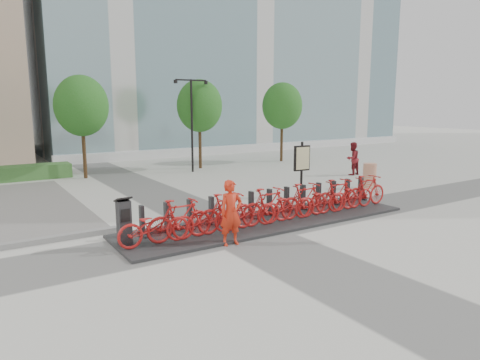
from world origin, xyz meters
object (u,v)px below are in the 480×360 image
worker_red (231,213)px  pedestrian (352,159)px  construction_barrel (369,176)px  bike_0 (154,226)px  map_sign (302,161)px  kiosk (124,222)px

worker_red → pedestrian: bearing=32.8°
construction_barrel → bike_0: bearing=-167.2°
bike_0 → worker_red: worker_red is taller
pedestrian → map_sign: bearing=19.3°
kiosk → map_sign: bearing=13.7°
kiosk → worker_red: (2.42, -1.26, 0.17)m
bike_0 → kiosk: (-0.64, 0.41, 0.10)m
pedestrian → kiosk: bearing=14.5°
kiosk → map_sign: map_sign is taller
kiosk → pedestrian: bearing=17.4°
pedestrian → construction_barrel: 3.72m
bike_0 → kiosk: kiosk is taller
worker_red → pedestrian: (11.40, 6.37, 0.01)m
bike_0 → construction_barrel: size_ratio=1.74×
pedestrian → construction_barrel: bearing=48.4°
bike_0 → pedestrian: bearing=-67.3°
map_sign → pedestrian: bearing=28.7°
worker_red → construction_barrel: bearing=23.6°
kiosk → worker_red: worker_red is taller
kiosk → worker_red: 2.73m
worker_red → map_sign: (5.52, 3.62, 0.60)m
pedestrian → map_sign: (-5.88, -2.75, 0.59)m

